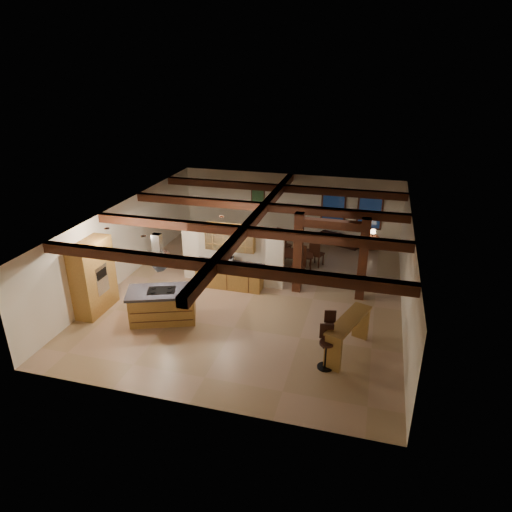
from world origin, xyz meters
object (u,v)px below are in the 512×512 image
(kitchen_island, at_px, (163,305))
(sofa, at_px, (340,238))
(bar_counter, at_px, (348,330))
(dining_table, at_px, (290,260))

(kitchen_island, relative_size, sofa, 1.25)
(kitchen_island, relative_size, bar_counter, 1.13)
(dining_table, xyz_separation_m, bar_counter, (2.66, -5.25, 0.42))
(bar_counter, bearing_deg, kitchen_island, 177.28)
(kitchen_island, distance_m, bar_counter, 5.75)
(kitchen_island, xyz_separation_m, sofa, (4.72, 8.08, -0.25))
(dining_table, bearing_deg, kitchen_island, -129.93)
(sofa, bearing_deg, bar_counter, 119.08)
(dining_table, distance_m, bar_counter, 5.90)
(dining_table, xyz_separation_m, sofa, (1.64, 3.10, -0.03))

